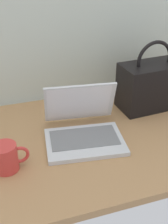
# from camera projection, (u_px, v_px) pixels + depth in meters

# --- Properties ---
(desk) EXTENTS (1.60, 0.76, 0.03)m
(desk) POSITION_uv_depth(u_px,v_px,m) (87.00, 139.00, 1.23)
(desk) COLOR #A87A4C
(desk) RESTS_ON ground
(laptop) EXTENTS (0.34, 0.33, 0.21)m
(laptop) POSITION_uv_depth(u_px,v_px,m) (83.00, 128.00, 1.19)
(laptop) COLOR silver
(laptop) RESTS_ON desk
(coffee_mug) EXTENTS (0.13, 0.09, 0.10)m
(coffee_mug) POSITION_uv_depth(u_px,v_px,m) (6.00, 157.00, 1.02)
(coffee_mug) COLOR red
(coffee_mug) RESTS_ON desk
(handbag) EXTENTS (0.31, 0.18, 0.33)m
(handbag) POSITION_uv_depth(u_px,v_px,m) (151.00, 85.00, 1.38)
(handbag) COLOR black
(handbag) RESTS_ON desk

